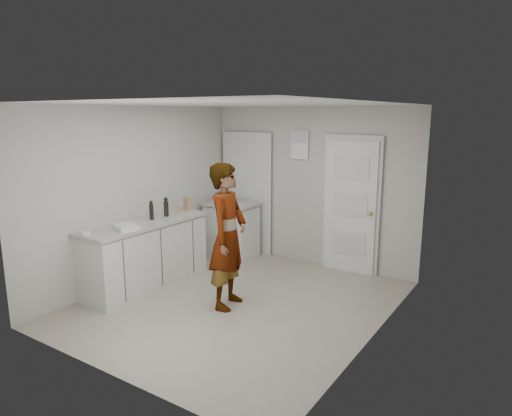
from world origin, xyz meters
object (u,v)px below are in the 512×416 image
Objects in this scene: cake_mix_box at (187,204)px; oil_cruet_a at (166,207)px; person at (228,236)px; baking_dish at (126,227)px; spice_jar at (178,211)px; oil_cruet_b at (151,210)px; egg_bowl at (85,233)px.

cake_mix_box is 0.49m from oil_cruet_a.
baking_dish is (-1.26, -0.51, 0.05)m from person.
spice_jar is 0.17× the size of baking_dish.
spice_jar is (0.03, -0.22, -0.06)m from cake_mix_box.
person is at bearing -13.77° from oil_cruet_a.
egg_bowl is (-0.06, -1.05, -0.11)m from oil_cruet_b.
oil_cruet_a is (0.04, -0.49, 0.03)m from cake_mix_box.
person is at bearing 33.94° from egg_bowl.
cake_mix_box is 0.24m from spice_jar.
person is 1.40m from oil_cruet_b.
person reaches higher than cake_mix_box.
spice_jar is at bearing -70.54° from cake_mix_box.
baking_dish is (0.13, -0.58, -0.10)m from oil_cruet_b.
cake_mix_box is 0.48× the size of baking_dish.
spice_jar is 0.25× the size of oil_cruet_a.
person is at bearing -3.04° from oil_cruet_b.
oil_cruet_a is 0.68× the size of baking_dish.
egg_bowl is (-0.19, -0.47, -0.00)m from baking_dish.
oil_cruet_b reaches higher than spice_jar.
cake_mix_box is 0.75m from oil_cruet_b.
egg_bowl is (-0.09, -1.31, -0.11)m from oil_cruet_a.
cake_mix_box is 2.79× the size of spice_jar.
oil_cruet_a is at bearing -72.90° from cake_mix_box.
egg_bowl is (-0.05, -1.80, -0.08)m from cake_mix_box.
cake_mix_box reaches higher than baking_dish.
egg_bowl is (-0.08, -1.58, -0.01)m from spice_jar.
person is 6.69× the size of oil_cruet_b.
baking_dish is at bearing -83.41° from oil_cruet_a.
person is 6.44× the size of oil_cruet_a.
spice_jar reaches higher than egg_bowl.
baking_dish is at bearing -71.59° from cake_mix_box.
oil_cruet_b is at bearing -96.89° from oil_cruet_a.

